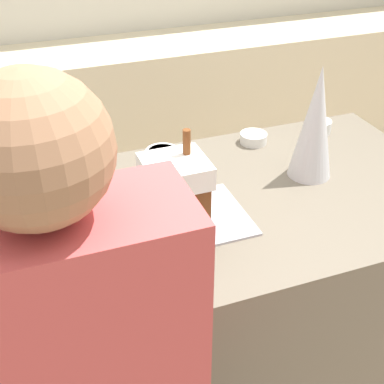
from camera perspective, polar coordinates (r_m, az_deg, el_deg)
back_cabinet_block at (r=3.68m, az=-9.55°, el=8.14°), size 6.00×0.60×0.88m
kitchen_island at (r=2.09m, az=2.04°, el=-11.96°), size 1.73×0.91×0.95m
baking_tray at (r=1.70m, az=-1.70°, el=-3.20°), size 0.45×0.31×0.01m
gingerbread_house at (r=1.63m, az=-1.76°, el=0.22°), size 0.19×0.18×0.30m
decorative_tree at (r=1.90m, az=13.01°, el=7.19°), size 0.16×0.16×0.41m
candy_bowl_center_rear at (r=2.17m, az=6.58°, el=5.79°), size 0.11×0.11×0.04m
candy_bowl_near_tray_right at (r=2.02m, az=-3.18°, el=3.91°), size 0.13×0.13×0.05m
candy_bowl_near_tray_left at (r=1.91m, az=-16.48°, el=0.73°), size 0.10×0.10×0.05m
candy_bowl_far_left at (r=2.30m, az=13.36°, el=6.90°), size 0.10×0.10×0.05m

